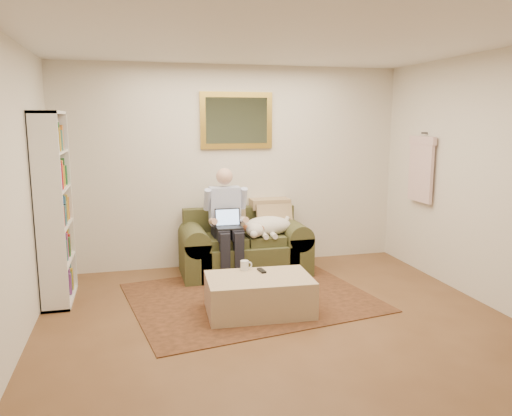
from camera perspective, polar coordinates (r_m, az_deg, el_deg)
name	(u,v)px	position (r m, az deg, el deg)	size (l,w,h in m)	color
room_shell	(282,189)	(4.48, 2.94, 2.18)	(4.51, 5.00, 2.61)	brown
rug	(250,297)	(5.52, -0.65, -10.15)	(2.49, 1.99, 0.01)	#301F13
sofa	(244,251)	(6.32, -1.37, -4.97)	(1.58, 0.80, 0.95)	#434123
seated_man	(227,224)	(6.04, -3.28, -1.86)	(0.52, 0.74, 1.33)	#8C98D8
laptop	(228,223)	(5.97, -3.17, -1.68)	(0.31, 0.24, 0.22)	black
sleeping_dog	(268,226)	(6.23, 1.33, -2.04)	(0.65, 0.41, 0.24)	white
ottoman	(259,295)	(5.05, 0.35, -9.91)	(1.03, 0.66, 0.38)	#D0BC8A
coffee_mug	(245,265)	(5.19, -1.32, -6.57)	(0.08, 0.08, 0.10)	white
tv_remote	(262,271)	(5.16, 0.65, -7.16)	(0.05, 0.15, 0.02)	black
bookshelf	(54,208)	(5.62, -22.08, -0.03)	(0.28, 0.80, 2.00)	white
wall_mirror	(237,121)	(6.50, -2.24, 9.96)	(0.94, 0.04, 0.72)	gold
hanging_shirt	(421,166)	(6.53, 18.35, 4.62)	(0.06, 0.52, 0.90)	beige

